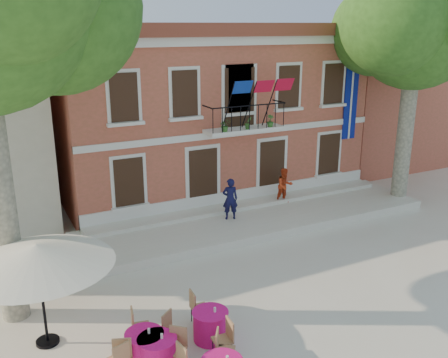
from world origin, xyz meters
TOP-DOWN VIEW (x-y plane):
  - ground at (0.00, 0.00)m, footprint 90.00×90.00m
  - main_building at (2.00, 9.99)m, footprint 13.50×9.59m
  - neighbor_east at (14.00, 11.00)m, footprint 9.40×9.40m
  - terrace at (2.00, 4.40)m, footprint 14.00×3.40m
  - plane_tree_east at (8.78, 3.76)m, footprint 5.04×5.04m
  - patio_umbrella at (-6.51, 0.08)m, footprint 3.53×3.53m
  - pedestrian_navy at (0.89, 4.60)m, footprint 0.68×0.55m
  - pedestrian_orange at (3.72, 5.15)m, footprint 0.77×0.62m
  - cafe_table_0 at (-4.61, -1.70)m, footprint 1.84×1.78m
  - cafe_table_2 at (-4.42, -2.02)m, footprint 1.85×1.74m
  - cafe_table_3 at (-2.90, -1.59)m, footprint 0.90×1.94m

SIDE VIEW (x-z plane):
  - ground at x=0.00m, z-range 0.00..0.00m
  - terrace at x=2.00m, z-range 0.00..0.30m
  - cafe_table_3 at x=-2.90m, z-range -0.05..0.90m
  - cafe_table_0 at x=-4.61m, z-range -0.05..0.90m
  - cafe_table_2 at x=-4.42m, z-range -0.05..0.90m
  - pedestrian_orange at x=3.72m, z-range 0.30..1.80m
  - pedestrian_navy at x=0.89m, z-range 0.30..1.92m
  - patio_umbrella at x=-6.51m, z-range 1.05..3.67m
  - neighbor_east at x=14.00m, z-range 0.02..6.42m
  - main_building at x=2.00m, z-range 0.03..7.53m
  - plane_tree_east at x=8.78m, z-range 2.34..12.24m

